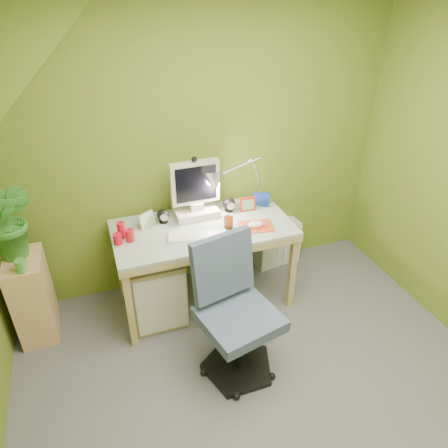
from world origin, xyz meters
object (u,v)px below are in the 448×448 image
object	(u,v)px
desk	(204,265)
monitor	(195,188)
desk_lamp	(250,171)
task_chair	(239,317)
side_ledge	(33,297)
potted_plant	(11,221)
radiator	(277,243)

from	to	relation	value
desk	monitor	distance (m)	0.64
desk_lamp	task_chair	distance (m)	1.19
task_chair	desk	bearing A→B (deg)	77.56
side_ledge	potted_plant	world-z (taller)	potted_plant
desk_lamp	radiator	bearing A→B (deg)	25.02
desk	potted_plant	world-z (taller)	potted_plant
desk	desk_lamp	distance (m)	0.84
radiator	desk_lamp	bearing A→B (deg)	-170.33
side_ledge	radiator	size ratio (longest dim) A/B	1.62
desk	radiator	distance (m)	0.87
desk	task_chair	xyz separation A→B (m)	(0.01, -0.77, 0.12)
radiator	task_chair	bearing A→B (deg)	-134.93
task_chair	desk_lamp	bearing A→B (deg)	52.02
potted_plant	radiator	xyz separation A→B (m)	(2.11, 0.17, -0.76)
desk	side_ledge	distance (m)	1.30
task_chair	radiator	distance (m)	1.36
monitor	radiator	bearing A→B (deg)	7.33
desk_lamp	side_ledge	world-z (taller)	desk_lamp
monitor	radiator	size ratio (longest dim) A/B	1.17
desk_lamp	task_chair	xyz separation A→B (m)	(-0.44, -0.95, -0.57)
monitor	potted_plant	world-z (taller)	potted_plant
side_ledge	task_chair	distance (m)	1.56
desk_lamp	radiator	world-z (taller)	desk_lamp
potted_plant	desk	bearing A→B (deg)	-5.26
potted_plant	monitor	bearing A→B (deg)	2.65
monitor	side_ledge	xyz separation A→B (m)	(-1.30, -0.11, -0.64)
desk_lamp	desk	bearing A→B (deg)	-150.80
monitor	task_chair	xyz separation A→B (m)	(0.01, -0.95, -0.49)
side_ledge	task_chair	xyz separation A→B (m)	(1.31, -0.84, 0.14)
desk	monitor	bearing A→B (deg)	90.02
desk	potted_plant	distance (m)	1.44
monitor	side_ledge	world-z (taller)	monitor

